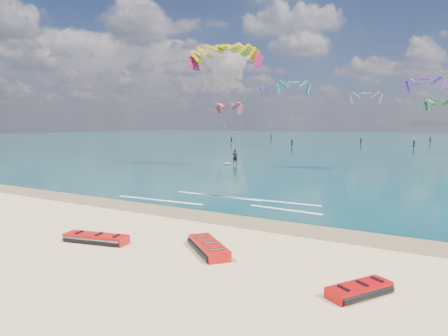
# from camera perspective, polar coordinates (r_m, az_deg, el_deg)

# --- Properties ---
(ground) EXTENTS (320.00, 320.00, 0.00)m
(ground) POSITION_cam_1_polar(r_m,az_deg,el_deg) (55.41, 17.07, 1.25)
(ground) COLOR tan
(ground) RESTS_ON ground
(wet_sand_strip) EXTENTS (320.00, 2.40, 0.01)m
(wet_sand_strip) POSITION_cam_1_polar(r_m,az_deg,el_deg) (21.37, -6.06, -6.38)
(wet_sand_strip) COLOR brown
(wet_sand_strip) RESTS_ON ground
(sea) EXTENTS (320.00, 200.00, 0.04)m
(sea) POSITION_cam_1_polar(r_m,az_deg,el_deg) (118.56, 24.07, 3.60)
(sea) COLOR #0A313B
(sea) RESTS_ON ground
(packed_kite_left) EXTENTS (2.99, 1.65, 0.38)m
(packed_kite_left) POSITION_cam_1_polar(r_m,az_deg,el_deg) (16.97, -17.77, -10.07)
(packed_kite_left) COLOR red
(packed_kite_left) RESTS_ON ground
(packed_kite_mid) EXTENTS (2.93, 2.72, 0.44)m
(packed_kite_mid) POSITION_cam_1_polar(r_m,az_deg,el_deg) (15.02, -2.23, -11.92)
(packed_kite_mid) COLOR red
(packed_kite_mid) RESTS_ON ground
(packed_kite_right) EXTENTS (1.97, 2.34, 0.36)m
(packed_kite_right) POSITION_cam_1_polar(r_m,az_deg,el_deg) (12.16, 18.75, -16.81)
(packed_kite_right) COLOR #B50708
(packed_kite_right) RESTS_ON ground
(kitesurfer_main) EXTENTS (7.95, 7.04, 13.71)m
(kitesurfer_main) POSITION_cam_1_polar(r_m,az_deg,el_deg) (43.03, 0.87, 9.76)
(kitesurfer_main) COLOR gold
(kitesurfer_main) RESTS_ON sea
(shoreline_foam) EXTENTS (12.88, 3.66, 0.01)m
(shoreline_foam) POSITION_cam_1_polar(r_m,az_deg,el_deg) (24.44, 0.26, -4.62)
(shoreline_foam) COLOR white
(shoreline_foam) RESTS_ON ground
(distant_kites) EXTENTS (70.67, 34.71, 14.81)m
(distant_kites) POSITION_cam_1_polar(r_m,az_deg,el_deg) (89.17, 17.99, 6.80)
(distant_kites) COLOR #93929A
(distant_kites) RESTS_ON ground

